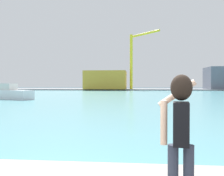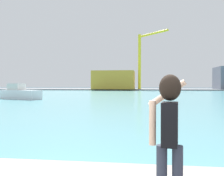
# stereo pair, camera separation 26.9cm
# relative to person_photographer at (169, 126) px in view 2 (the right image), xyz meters

# --- Properties ---
(ground_plane) EXTENTS (220.00, 220.00, 0.00)m
(ground_plane) POSITION_rel_person_photographer_xyz_m (-0.83, 49.77, -1.70)
(ground_plane) COLOR #334751
(harbor_water) EXTENTS (140.00, 100.00, 0.02)m
(harbor_water) POSITION_rel_person_photographer_xyz_m (-0.83, 51.77, -1.69)
(harbor_water) COLOR #599EA8
(harbor_water) RESTS_ON ground_plane
(far_shore_dock) EXTENTS (140.00, 20.00, 0.45)m
(far_shore_dock) POSITION_rel_person_photographer_xyz_m (-0.83, 91.77, -1.47)
(far_shore_dock) COLOR gray
(far_shore_dock) RESTS_ON ground_plane
(person_photographer) EXTENTS (0.53, 0.56, 1.74)m
(person_photographer) POSITION_rel_person_photographer_xyz_m (0.00, 0.00, 0.00)
(person_photographer) COLOR #2D3342
(person_photographer) RESTS_ON quay_promenade
(boat_moored) EXTENTS (7.07, 4.42, 2.30)m
(boat_moored) POSITION_rel_person_photographer_xyz_m (-18.67, 31.49, -0.82)
(boat_moored) COLOR white
(boat_moored) RESTS_ON harbor_water
(warehouse_left) EXTENTS (14.59, 11.08, 6.44)m
(warehouse_left) POSITION_rel_person_photographer_xyz_m (-11.50, 86.16, 1.97)
(warehouse_left) COLOR gold
(warehouse_left) RESTS_ON far_shore_dock
(port_crane) EXTENTS (9.52, 10.67, 18.98)m
(port_crane) POSITION_rel_person_photographer_xyz_m (-1.18, 83.07, 10.46)
(port_crane) COLOR yellow
(port_crane) RESTS_ON far_shore_dock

